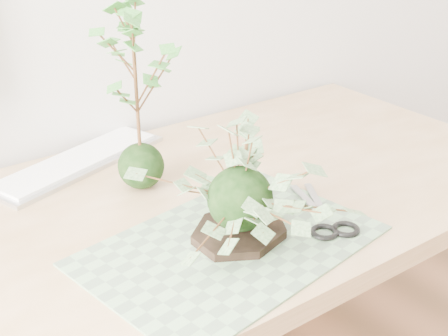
{
  "coord_description": "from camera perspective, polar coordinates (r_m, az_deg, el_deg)",
  "views": [
    {
      "loc": [
        -0.57,
        0.36,
        1.3
      ],
      "look_at": [
        0.0,
        1.14,
        0.84
      ],
      "focal_mm": 50.0,
      "sensor_mm": 36.0,
      "label": 1
    }
  ],
  "objects": [
    {
      "name": "ivy_kokedama",
      "position": [
        1.0,
        1.52,
        -0.23
      ],
      "size": [
        0.33,
        0.33,
        0.22
      ],
      "rotation": [
        0.0,
        0.0,
        0.07
      ],
      "color": "black",
      "rests_on": "stone_dish"
    },
    {
      "name": "keyboard",
      "position": [
        1.34,
        -13.19,
        0.59
      ],
      "size": [
        0.42,
        0.24,
        0.02
      ],
      "rotation": [
        0.0,
        0.0,
        0.32
      ],
      "color": "#AFAEB3",
      "rests_on": "desk"
    },
    {
      "name": "scissors",
      "position": [
        1.1,
        10.09,
        -4.87
      ],
      "size": [
        0.1,
        0.2,
        0.01
      ],
      "rotation": [
        0.0,
        0.0,
        -0.39
      ],
      "color": "#99999D",
      "rests_on": "cutting_mat"
    },
    {
      "name": "maple_kokedama",
      "position": [
        1.14,
        -8.23,
        10.14
      ],
      "size": [
        0.26,
        0.26,
        0.37
      ],
      "rotation": [
        0.0,
        0.0,
        0.35
      ],
      "color": "black",
      "rests_on": "desk"
    },
    {
      "name": "cutting_mat",
      "position": [
        1.03,
        0.62,
        -7.07
      ],
      "size": [
        0.52,
        0.39,
        0.0
      ],
      "primitive_type": "cube",
      "rotation": [
        0.0,
        0.0,
        0.15
      ],
      "color": "#587058",
      "rests_on": "desk"
    },
    {
      "name": "desk",
      "position": [
        1.18,
        -6.09,
        -7.79
      ],
      "size": [
        1.6,
        0.7,
        0.74
      ],
      "color": "tan",
      "rests_on": "ground_plane"
    },
    {
      "name": "stone_dish",
      "position": [
        1.05,
        1.45,
        -5.79
      ],
      "size": [
        0.23,
        0.23,
        0.01
      ],
      "primitive_type": "cylinder",
      "rotation": [
        0.0,
        0.0,
        0.29
      ],
      "color": "black",
      "rests_on": "cutting_mat"
    }
  ]
}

